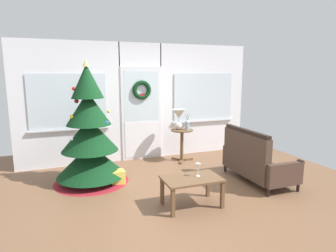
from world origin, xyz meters
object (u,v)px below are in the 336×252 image
(coffee_table, at_px, (192,182))
(gift_box, at_px, (118,177))
(wine_glass, at_px, (198,167))
(flower_vase, at_px, (187,124))
(settee_sofa, at_px, (254,161))
(table_lamp, at_px, (179,117))
(side_table, at_px, (182,139))
(christmas_tree, at_px, (90,140))

(coffee_table, distance_m, gift_box, 1.53)
(wine_glass, bearing_deg, flower_vase, 69.42)
(coffee_table, relative_size, wine_glass, 4.35)
(coffee_table, relative_size, gift_box, 3.58)
(settee_sofa, bearing_deg, wine_glass, -161.18)
(wine_glass, xyz_separation_m, gift_box, (-0.94, 1.23, -0.45))
(settee_sofa, xyz_separation_m, table_lamp, (-0.76, 1.64, 0.61))
(side_table, distance_m, coffee_table, 2.22)
(table_lamp, height_order, coffee_table, table_lamp)
(coffee_table, height_order, wine_glass, wine_glass)
(side_table, height_order, coffee_table, side_table)
(settee_sofa, bearing_deg, christmas_tree, 159.22)
(table_lamp, height_order, wine_glass, table_lamp)
(side_table, distance_m, table_lamp, 0.49)
(christmas_tree, relative_size, coffee_table, 2.52)
(settee_sofa, relative_size, gift_box, 5.91)
(christmas_tree, height_order, gift_box, christmas_tree)
(settee_sofa, distance_m, flower_vase, 1.71)
(christmas_tree, relative_size, wine_glass, 10.98)
(flower_vase, height_order, wine_glass, flower_vase)
(flower_vase, bearing_deg, side_table, 149.04)
(gift_box, bearing_deg, christmas_tree, 149.04)
(christmas_tree, height_order, side_table, christmas_tree)
(wine_glass, bearing_deg, gift_box, 127.23)
(wine_glass, bearing_deg, settee_sofa, 18.82)
(christmas_tree, xyz_separation_m, flower_vase, (2.11, 0.51, 0.06))
(christmas_tree, distance_m, side_table, 2.10)
(christmas_tree, xyz_separation_m, gift_box, (0.42, -0.25, -0.65))
(wine_glass, bearing_deg, christmas_tree, 132.42)
(flower_vase, height_order, gift_box, flower_vase)
(side_table, relative_size, table_lamp, 1.60)
(settee_sofa, bearing_deg, table_lamp, 114.87)
(side_table, distance_m, gift_box, 1.83)
(christmas_tree, xyz_separation_m, coffee_table, (1.25, -1.51, -0.40))
(settee_sofa, relative_size, wine_glass, 7.17)
(settee_sofa, distance_m, table_lamp, 1.90)
(side_table, bearing_deg, coffee_table, -109.98)
(settee_sofa, height_order, coffee_table, settee_sofa)
(coffee_table, height_order, gift_box, coffee_table)
(settee_sofa, xyz_separation_m, flower_vase, (-0.60, 1.54, 0.45))
(coffee_table, bearing_deg, gift_box, 123.39)
(flower_vase, bearing_deg, gift_box, -155.71)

